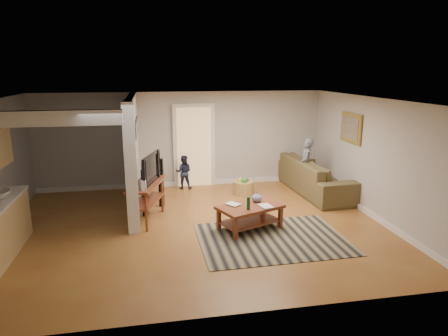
{
  "coord_description": "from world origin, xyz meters",
  "views": [
    {
      "loc": [
        -0.81,
        -7.41,
        3.05
      ],
      "look_at": [
        0.63,
        0.35,
        1.1
      ],
      "focal_mm": 32.0,
      "sensor_mm": 36.0,
      "label": 1
    }
  ],
  "objects": [
    {
      "name": "ground",
      "position": [
        0.0,
        0.0,
        0.0
      ],
      "size": [
        7.5,
        7.5,
        0.0
      ],
      "primitive_type": "plane",
      "color": "brown",
      "rests_on": "ground"
    },
    {
      "name": "tv_console",
      "position": [
        -0.94,
        0.52,
        0.74
      ],
      "size": [
        0.85,
        1.38,
        1.11
      ],
      "rotation": [
        0.0,
        0.0,
        -0.31
      ],
      "color": "#642D18",
      "rests_on": "ground"
    },
    {
      "name": "coffee_table",
      "position": [
        1.04,
        -0.25,
        0.37
      ],
      "size": [
        1.4,
        1.13,
        0.72
      ],
      "rotation": [
        0.0,
        0.0,
        0.39
      ],
      "color": "#642D18",
      "rests_on": "ground"
    },
    {
      "name": "sofa",
      "position": [
        3.3,
        1.82,
        0.0
      ],
      "size": [
        1.29,
        2.94,
        0.84
      ],
      "primitive_type": "imported",
      "rotation": [
        0.0,
        0.0,
        1.63
      ],
      "color": "#403820",
      "rests_on": "ground"
    },
    {
      "name": "speaker_left",
      "position": [
        -1.0,
        0.83,
        0.51
      ],
      "size": [
        0.12,
        0.12,
        1.02
      ],
      "primitive_type": "cube",
      "rotation": [
        0.0,
        0.0,
        -0.16
      ],
      "color": "black",
      "rests_on": "ground"
    },
    {
      "name": "toddler",
      "position": [
        -0.01,
        2.7,
        0.0
      ],
      "size": [
        0.49,
        0.42,
        0.9
      ],
      "primitive_type": "imported",
      "rotation": [
        0.0,
        0.0,
        2.94
      ],
      "color": "#212746",
      "rests_on": "ground"
    },
    {
      "name": "toy_basket",
      "position": [
        1.42,
        1.93,
        0.19
      ],
      "size": [
        0.51,
        0.51,
        0.46
      ],
      "color": "olive",
      "rests_on": "ground"
    },
    {
      "name": "child",
      "position": [
        3.0,
        1.82,
        0.0
      ],
      "size": [
        0.5,
        0.6,
        1.4
      ],
      "primitive_type": "imported",
      "rotation": [
        0.0,
        0.0,
        -1.96
      ],
      "color": "slate",
      "rests_on": "ground"
    },
    {
      "name": "area_rug",
      "position": [
        1.32,
        -0.84,
        0.01
      ],
      "size": [
        2.73,
        2.02,
        0.01
      ],
      "primitive_type": "cube",
      "rotation": [
        0.0,
        0.0,
        0.02
      ],
      "color": "black",
      "rests_on": "ground"
    },
    {
      "name": "room_shell",
      "position": [
        -1.07,
        0.43,
        1.46
      ],
      "size": [
        7.54,
        6.02,
        2.52
      ],
      "color": "#A5A39E",
      "rests_on": "ground"
    },
    {
      "name": "speaker_right",
      "position": [
        -0.63,
        1.4,
        0.56
      ],
      "size": [
        0.13,
        0.13,
        1.12
      ],
      "primitive_type": "cube",
      "rotation": [
        0.0,
        0.0,
        -0.2
      ],
      "color": "black",
      "rests_on": "ground"
    }
  ]
}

